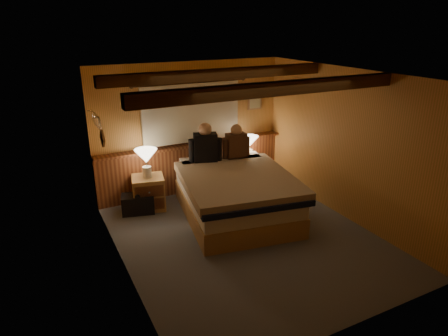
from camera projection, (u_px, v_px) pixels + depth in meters
floor at (246, 238)px, 5.98m from camera, size 4.20×4.20×0.00m
ceiling at (250, 75)px, 5.14m from camera, size 4.20×4.20×0.00m
wall_back at (191, 128)px, 7.31m from camera, size 3.60×0.00×3.60m
wall_left at (119, 185)px, 4.79m from camera, size 0.00×4.20×4.20m
wall_right at (346, 145)px, 6.32m from camera, size 0.00×4.20×4.20m
wall_front at (359, 228)px, 3.80m from camera, size 3.60×0.00×3.60m
wainscot at (193, 166)px, 7.51m from camera, size 3.60×0.23×0.94m
curtain_window at (191, 112)px, 7.14m from camera, size 2.18×0.09×1.11m
ceiling_beams at (244, 81)px, 5.30m from camera, size 3.60×1.65×0.16m
coat_rail at (97, 119)px, 5.98m from camera, size 0.05×0.55×0.24m
framed_print at (255, 103)px, 7.75m from camera, size 0.30×0.04×0.25m
bed at (236, 194)px, 6.52m from camera, size 2.01×2.44×0.75m
nightstand_left at (149, 193)px, 6.83m from camera, size 0.61×0.57×0.58m
nightstand_right at (249, 172)px, 7.78m from camera, size 0.57×0.53×0.57m
lamp_left at (146, 158)px, 6.60m from camera, size 0.38×0.38×0.49m
lamp_right at (250, 143)px, 7.63m from camera, size 0.33×0.33×0.43m
person_left at (205, 146)px, 6.90m from camera, size 0.56×0.34×0.71m
person_right at (236, 144)px, 7.11m from camera, size 0.52×0.24×0.63m
duffel_bag at (138, 203)px, 6.72m from camera, size 0.60×0.45×0.38m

